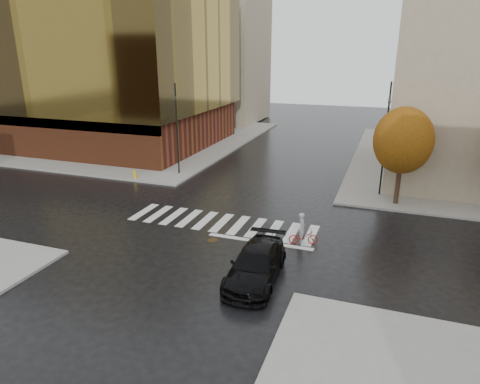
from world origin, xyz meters
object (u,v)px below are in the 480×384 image
object	(u,v)px
sedan	(256,265)
fire_hydrant	(135,174)
traffic_light_nw	(177,123)
traffic_light_ne	(386,131)
cyclist	(303,233)

from	to	relation	value
sedan	fire_hydrant	xyz separation A→B (m)	(-14.03, 11.76, -0.24)
traffic_light_nw	fire_hydrant	size ratio (longest dim) A/B	10.87
traffic_light_nw	fire_hydrant	distance (m)	5.32
traffic_light_ne	fire_hydrant	bearing A→B (deg)	-12.90
sedan	traffic_light_nw	distance (m)	18.57
traffic_light_ne	cyclist	bearing A→B (deg)	49.33
sedan	cyclist	bearing A→B (deg)	71.30
traffic_light_ne	traffic_light_nw	bearing A→B (deg)	-20.45
traffic_light_ne	fire_hydrant	xyz separation A→B (m)	(-18.87, -2.50, -4.21)
sedan	traffic_light_ne	world-z (taller)	traffic_light_ne
fire_hydrant	traffic_light_nw	bearing A→B (deg)	42.84
traffic_light_nw	traffic_light_ne	world-z (taller)	traffic_light_ne
cyclist	traffic_light_ne	distance (m)	11.20
fire_hydrant	sedan	bearing A→B (deg)	-39.97
cyclist	traffic_light_nw	xyz separation A→B (m)	(-12.58, 9.77, 3.76)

